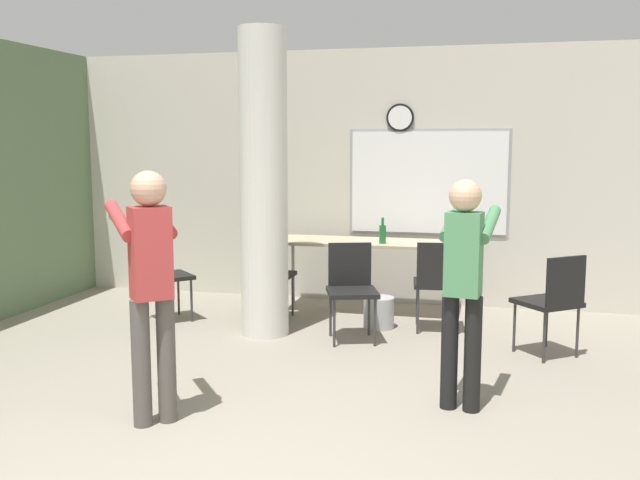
# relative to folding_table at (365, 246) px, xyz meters

# --- Properties ---
(wall_back) EXTENTS (8.00, 0.15, 2.80)m
(wall_back) POSITION_rel_folding_table_xyz_m (-0.04, 0.61, 0.69)
(wall_back) COLOR beige
(wall_back) RESTS_ON ground_plane
(support_pillar) EXTENTS (0.44, 0.44, 2.80)m
(support_pillar) POSITION_rel_folding_table_xyz_m (-0.75, -1.07, 0.69)
(support_pillar) COLOR silver
(support_pillar) RESTS_ON ground_plane
(folding_table) EXTENTS (1.84, 0.65, 0.76)m
(folding_table) POSITION_rel_folding_table_xyz_m (0.00, 0.00, 0.00)
(folding_table) COLOR tan
(folding_table) RESTS_ON ground_plane
(bottle_on_table) EXTENTS (0.07, 0.07, 0.27)m
(bottle_on_table) POSITION_rel_folding_table_xyz_m (0.21, -0.15, 0.15)
(bottle_on_table) COLOR #1E6B2D
(bottle_on_table) RESTS_ON folding_table
(waste_bin) EXTENTS (0.29, 0.29, 0.30)m
(waste_bin) POSITION_rel_folding_table_xyz_m (0.25, -0.60, -0.56)
(waste_bin) COLOR #B2B2B7
(waste_bin) RESTS_ON ground_plane
(chair_near_pillar) EXTENTS (0.62, 0.62, 0.87)m
(chair_near_pillar) POSITION_rel_folding_table_xyz_m (-1.92, -0.86, -0.20)
(chair_near_pillar) COLOR black
(chair_near_pillar) RESTS_ON ground_plane
(chair_mid_room) EXTENTS (0.62, 0.62, 0.87)m
(chair_mid_room) POSITION_rel_folding_table_xyz_m (1.80, -1.20, -0.20)
(chair_mid_room) COLOR black
(chair_mid_room) RESTS_ON ground_plane
(chair_table_right) EXTENTS (0.49, 0.49, 0.87)m
(chair_table_right) POSITION_rel_folding_table_xyz_m (0.80, -0.61, -0.20)
(chair_table_right) COLOR black
(chair_table_right) RESTS_ON ground_plane
(chair_table_front) EXTENTS (0.55, 0.55, 0.87)m
(chair_table_front) POSITION_rel_folding_table_xyz_m (0.06, -1.05, -0.20)
(chair_table_front) COLOR black
(chair_table_front) RESTS_ON ground_plane
(chair_table_left) EXTENTS (0.45, 0.45, 0.87)m
(chair_table_left) POSITION_rel_folding_table_xyz_m (-0.88, -0.58, -0.20)
(chair_table_left) COLOR black
(chair_table_left) RESTS_ON ground_plane
(person_playing_side) EXTENTS (0.40, 0.63, 1.55)m
(person_playing_side) POSITION_rel_folding_table_xyz_m (1.11, -2.56, 0.20)
(person_playing_side) COLOR black
(person_playing_side) RESTS_ON ground_plane
(person_playing_front) EXTENTS (0.61, 0.63, 1.61)m
(person_playing_front) POSITION_rel_folding_table_xyz_m (-0.79, -3.27, 0.24)
(person_playing_front) COLOR #514C47
(person_playing_front) RESTS_ON ground_plane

